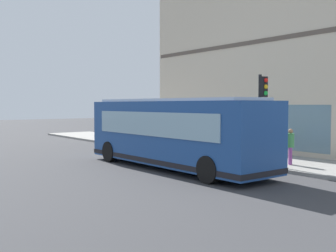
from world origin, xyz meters
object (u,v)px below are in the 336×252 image
object	(u,v)px
traffic_light_near_corner	(262,102)
city_bus_nearside	(174,133)
newspaper_vending_box	(163,140)
pedestrian_walking_along_curb	(250,138)
fire_hydrant	(189,144)
pedestrian_by_light_pole	(290,144)

from	to	relation	value
traffic_light_near_corner	city_bus_nearside	bearing A→B (deg)	146.19
traffic_light_near_corner	newspaper_vending_box	world-z (taller)	traffic_light_near_corner
pedestrian_walking_along_curb	fire_hydrant	bearing A→B (deg)	101.17
fire_hydrant	pedestrian_by_light_pole	bearing A→B (deg)	-89.13
city_bus_nearside	traffic_light_near_corner	world-z (taller)	traffic_light_near_corner
newspaper_vending_box	fire_hydrant	bearing A→B (deg)	-88.42
pedestrian_walking_along_curb	newspaper_vending_box	xyz separation A→B (m)	(-0.85, 6.37, -0.49)
traffic_light_near_corner	newspaper_vending_box	size ratio (longest dim) A/B	4.44
pedestrian_by_light_pole	newspaper_vending_box	distance (m)	9.28
pedestrian_by_light_pole	newspaper_vending_box	bearing A→B (deg)	91.06
city_bus_nearside	pedestrian_walking_along_curb	world-z (taller)	city_bus_nearside
traffic_light_near_corner	newspaper_vending_box	bearing A→B (deg)	84.83
newspaper_vending_box	city_bus_nearside	bearing A→B (deg)	-122.87
traffic_light_near_corner	pedestrian_by_light_pole	xyz separation A→B (m)	(0.93, -0.85, -1.87)
pedestrian_by_light_pole	pedestrian_walking_along_curb	bearing A→B (deg)	76.93
city_bus_nearside	traffic_light_near_corner	size ratio (longest dim) A/B	2.52
fire_hydrant	newspaper_vending_box	bearing A→B (deg)	91.58
fire_hydrant	pedestrian_by_light_pole	world-z (taller)	pedestrian_by_light_pole
city_bus_nearside	fire_hydrant	distance (m)	5.68
traffic_light_near_corner	fire_hydrant	size ratio (longest dim) A/B	5.40
newspaper_vending_box	pedestrian_walking_along_curb	bearing A→B (deg)	-82.43
city_bus_nearside	fire_hydrant	bearing A→B (deg)	42.92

